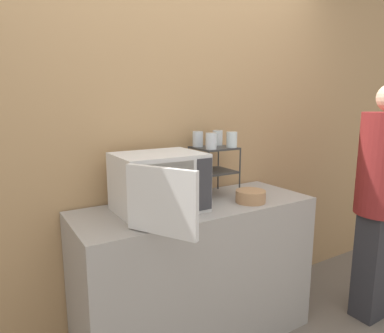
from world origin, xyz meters
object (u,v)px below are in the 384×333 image
glass_back_right (218,138)px  bowl (251,196)px  microwave (159,183)px  glass_front_left (211,141)px  glass_front_right (232,140)px  glass_back_left (198,139)px  person (382,191)px  dish_rack (214,161)px

glass_back_right → bowl: (0.02, -0.33, -0.34)m
bowl → microwave: bearing=166.9°
glass_front_left → glass_back_right: (0.16, 0.15, 0.00)m
bowl → glass_front_right: bearing=94.9°
microwave → glass_back_right: 0.62m
glass_front_right → glass_back_left: bearing=138.0°
glass_front_right → microwave: bearing=-174.9°
bowl → person: bearing=-19.0°
microwave → bowl: size_ratio=3.83×
glass_back_right → glass_front_right: bearing=-88.2°
dish_rack → glass_front_right: bearing=-41.8°
glass_back_left → bowl: 0.51m
glass_back_right → glass_back_left: same height
glass_front_right → glass_back_left: same height
glass_front_left → person: bearing=-24.4°
glass_back_right → glass_back_left: 0.16m
glass_front_right → person: (0.93, -0.49, -0.36)m
microwave → glass_front_right: glass_front_right is taller
dish_rack → glass_front_right: glass_front_right is taller
glass_back_right → person: size_ratio=0.06×
glass_back_right → person: 1.19m
glass_front_left → bowl: 0.42m
microwave → bowl: bearing=-13.1°
glass_back_left → glass_front_left: bearing=-89.0°
microwave → person: 1.55m
microwave → person: bearing=-16.8°
glass_back_right → bowl: bearing=-86.5°
dish_rack → person: 1.18m
glass_front_left → person: (1.09, -0.49, -0.36)m
glass_back_left → person: 1.32m
microwave → glass_front_right: size_ratio=7.00×
glass_front_left → glass_back_right: size_ratio=1.00×
glass_front_right → person: size_ratio=0.06×
glass_back_right → person: bearing=-34.8°
glass_front_right → bowl: bearing=-85.1°
dish_rack → glass_front_left: glass_front_left is taller
dish_rack → glass_front_right: 0.18m
glass_front_left → bowl: glass_front_left is taller
dish_rack → glass_back_left: (-0.08, 0.07, 0.14)m
glass_front_left → glass_front_right: 0.16m
microwave → glass_back_left: glass_back_left is taller
glass_back_left → person: size_ratio=0.06×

